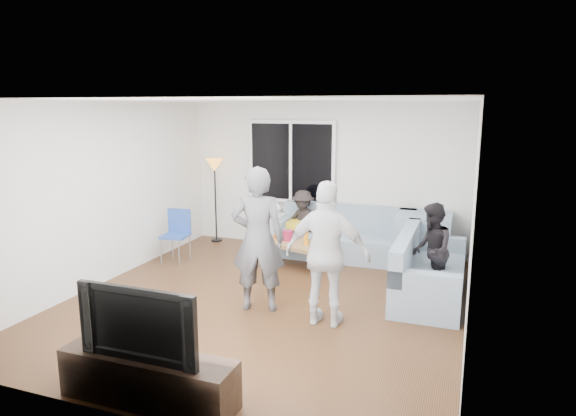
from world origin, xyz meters
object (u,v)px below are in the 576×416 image
at_px(spectator_back, 303,222).
at_px(player_right, 327,254).
at_px(sofa_back_section, 344,233).
at_px(television, 145,320).
at_px(sofa_right_section, 431,266).
at_px(floor_lamp, 215,201).
at_px(player_left, 258,239).
at_px(spectator_right, 431,251).
at_px(side_chair, 175,237).
at_px(tv_console, 149,379).
at_px(coffee_table, 293,253).

bearing_deg(spectator_back, player_right, -56.24).
relative_size(sofa_back_section, television, 2.05).
xyz_separation_m(sofa_right_section, floor_lamp, (-4.07, 1.55, 0.36)).
bearing_deg(television, player_left, 88.22).
bearing_deg(floor_lamp, spectator_back, -5.94).
bearing_deg(spectator_right, sofa_back_section, -142.03).
distance_m(side_chair, spectator_right, 4.08).
bearing_deg(spectator_back, floor_lamp, -176.18).
bearing_deg(player_right, sofa_right_section, -129.13).
height_order(sofa_back_section, spectator_right, spectator_right).
bearing_deg(player_right, spectator_back, -66.76).
relative_size(sofa_back_section, spectator_back, 2.07).
distance_m(sofa_back_section, sofa_right_section, 2.03).
distance_m(sofa_back_section, side_chair, 2.81).
relative_size(side_chair, player_left, 0.47).
distance_m(player_right, tv_console, 2.41).
xyz_separation_m(sofa_back_section, side_chair, (-2.54, -1.19, 0.01)).
bearing_deg(floor_lamp, spectator_right, -20.99).
relative_size(spectator_right, television, 1.14).
relative_size(side_chair, spectator_back, 0.77).
bearing_deg(sofa_right_section, player_right, 141.63).
bearing_deg(coffee_table, player_left, -84.09).
bearing_deg(player_left, floor_lamp, -68.18).
relative_size(floor_lamp, player_right, 0.91).
bearing_deg(floor_lamp, television, -68.13).
relative_size(player_left, tv_console, 1.14).
bearing_deg(coffee_table, sofa_back_section, 46.96).
bearing_deg(player_right, television, 63.66).
bearing_deg(floor_lamp, coffee_table, -26.14).
xyz_separation_m(floor_lamp, tv_console, (2.00, -4.99, -0.56)).
bearing_deg(floor_lamp, sofa_back_section, -4.88).
bearing_deg(side_chair, television, -67.34).
relative_size(sofa_right_section, spectator_back, 1.80).
distance_m(sofa_back_section, floor_lamp, 2.57).
xyz_separation_m(sofa_back_section, sofa_right_section, (1.53, -1.33, 0.00)).
distance_m(sofa_back_section, television, 4.81).
height_order(sofa_back_section, side_chair, side_chair).
xyz_separation_m(spectator_back, tv_console, (0.20, -4.80, -0.34)).
height_order(player_right, television, player_right).
relative_size(side_chair, television, 0.77).
bearing_deg(tv_console, spectator_back, 92.42).
xyz_separation_m(player_right, television, (-1.00, -2.09, -0.09)).
height_order(player_right, tv_console, player_right).
xyz_separation_m(player_left, tv_console, (-0.07, -2.23, -0.69)).
relative_size(spectator_right, spectator_back, 1.16).
height_order(side_chair, spectator_back, spectator_back).
distance_m(side_chair, spectator_back, 2.18).
relative_size(sofa_right_section, tv_console, 1.25).
distance_m(sofa_back_section, spectator_right, 2.05).
bearing_deg(tv_console, television, 0.00).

